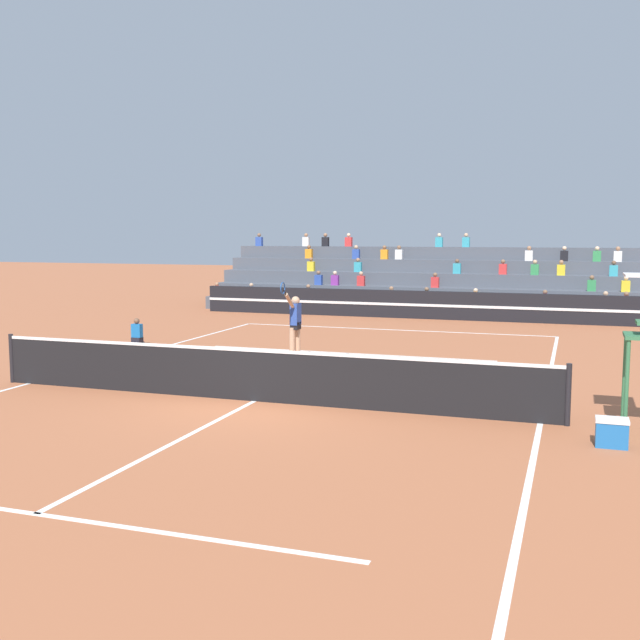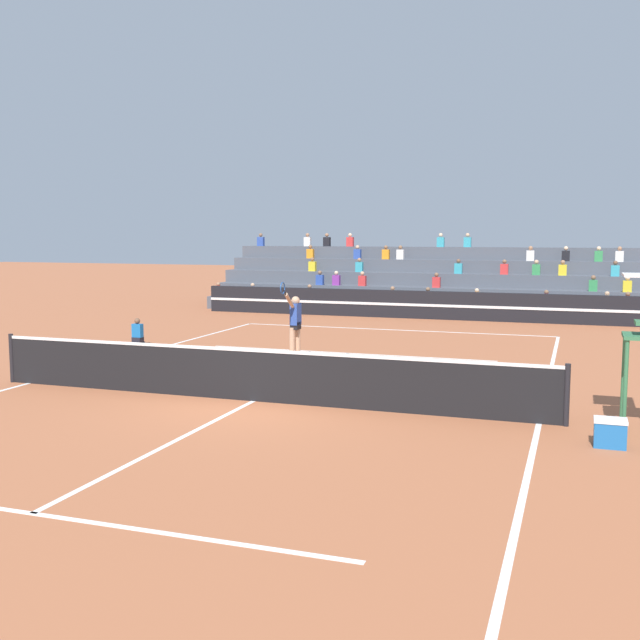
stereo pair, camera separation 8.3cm
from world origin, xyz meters
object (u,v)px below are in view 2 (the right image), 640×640
object	(u,v)px
tennis_player	(295,324)
equipment_cooler	(610,433)
tennis_ball	(383,372)
ball_kid_courtside	(138,335)

from	to	relation	value
tennis_player	equipment_cooler	size ratio (longest dim) A/B	4.40
tennis_player	tennis_ball	size ratio (longest dim) A/B	32.38
tennis_player	equipment_cooler	xyz separation A→B (m)	(7.55, -5.86, -0.75)
ball_kid_courtside	tennis_player	bearing A→B (deg)	-9.77
ball_kid_courtside	equipment_cooler	xyz separation A→B (m)	(12.94, -6.79, -0.10)
tennis_player	tennis_ball	world-z (taller)	tennis_player
tennis_player	equipment_cooler	distance (m)	9.59
tennis_ball	equipment_cooler	distance (m)	6.95
tennis_player	ball_kid_courtside	bearing A→B (deg)	170.23
ball_kid_courtside	equipment_cooler	size ratio (longest dim) A/B	1.69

